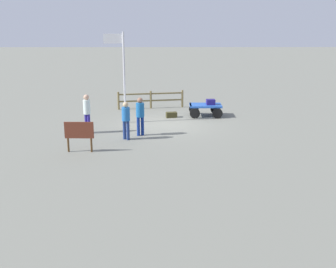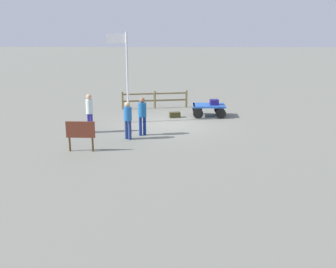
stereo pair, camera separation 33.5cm
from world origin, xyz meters
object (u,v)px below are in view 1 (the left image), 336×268
object	(u,v)px
luggage_cart	(205,108)
worker_lead	(126,117)
suitcase_olive	(211,102)
worker_supervisor	(87,111)
signboard	(79,132)
flagpole	(122,70)
suitcase_grey	(171,115)
worker_trailing	(140,113)

from	to	relation	value
luggage_cart	worker_lead	xyz separation A→B (m)	(3.85, 4.55, 0.53)
suitcase_olive	worker_supervisor	distance (m)	6.93
luggage_cart	signboard	distance (m)	8.40
luggage_cart	suitcase_olive	distance (m)	0.44
suitcase_olive	worker_supervisor	world-z (taller)	worker_supervisor
worker_lead	signboard	xyz separation A→B (m)	(1.68, 1.76, -0.18)
worker_supervisor	flagpole	bearing A→B (deg)	-125.45
suitcase_grey	worker_supervisor	size ratio (longest dim) A/B	0.34
suitcase_grey	worker_lead	bearing A→B (deg)	64.27
signboard	worker_lead	bearing A→B (deg)	-133.63
suitcase_olive	suitcase_grey	distance (m)	2.22
suitcase_olive	worker_lead	xyz separation A→B (m)	(4.14, 4.51, 0.20)
worker_lead	flagpole	bearing A→B (deg)	-81.98
suitcase_olive	worker_lead	world-z (taller)	worker_lead
suitcase_olive	signboard	distance (m)	8.56
worker_trailing	signboard	distance (m)	3.32
worker_trailing	luggage_cart	bearing A→B (deg)	-130.07
suitcase_grey	suitcase_olive	bearing A→B (deg)	-172.01
worker_supervisor	flagpole	world-z (taller)	flagpole
luggage_cart	worker_supervisor	bearing A→B (deg)	31.18
worker_trailing	worker_supervisor	bearing A→B (deg)	-9.86
suitcase_grey	signboard	xyz separation A→B (m)	(3.71, 5.98, 0.66)
worker_trailing	worker_supervisor	distance (m)	2.49
suitcase_olive	signboard	size ratio (longest dim) A/B	0.39
worker_trailing	worker_lead	bearing A→B (deg)	48.71
worker_trailing	signboard	xyz separation A→B (m)	(2.26, 2.42, -0.23)
luggage_cart	worker_supervisor	distance (m)	6.72
flagpole	signboard	world-z (taller)	flagpole
suitcase_olive	worker_supervisor	bearing A→B (deg)	29.66
suitcase_grey	worker_supervisor	bearing A→B (deg)	38.71
suitcase_grey	worker_supervisor	world-z (taller)	worker_supervisor
luggage_cart	flagpole	size ratio (longest dim) A/B	0.39
suitcase_grey	worker_lead	distance (m)	4.76
worker_lead	flagpole	distance (m)	3.56
luggage_cart	suitcase_olive	bearing A→B (deg)	172.31
signboard	suitcase_olive	bearing A→B (deg)	-132.86
suitcase_olive	flagpole	size ratio (longest dim) A/B	0.11
suitcase_grey	flagpole	xyz separation A→B (m)	(2.47, 1.11, 2.53)
signboard	suitcase_grey	bearing A→B (deg)	-121.82
worker_supervisor	signboard	bearing A→B (deg)	93.97
suitcase_olive	worker_lead	size ratio (longest dim) A/B	0.29
suitcase_grey	signboard	bearing A→B (deg)	58.18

